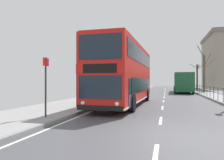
{
  "coord_description": "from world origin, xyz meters",
  "views": [
    {
      "loc": [
        0.25,
        -7.4,
        1.75
      ],
      "look_at": [
        -3.47,
        7.61,
        1.83
      ],
      "focal_mm": 35.27,
      "sensor_mm": 36.0,
      "label": 1
    }
  ],
  "objects_px": {
    "background_bus_far_lane": "(183,82)",
    "bare_tree_far_01": "(197,76)",
    "bus_stop_sign_near": "(46,80)",
    "bare_tree_far_00": "(204,72)",
    "double_decker_bus_main": "(125,74)"
  },
  "relations": [
    {
      "from": "background_bus_far_lane",
      "to": "bare_tree_far_01",
      "type": "bearing_deg",
      "value": 65.55
    },
    {
      "from": "bus_stop_sign_near",
      "to": "bare_tree_far_00",
      "type": "xyz_separation_m",
      "value": [
        10.6,
        25.34,
        1.28
      ]
    },
    {
      "from": "bus_stop_sign_near",
      "to": "bare_tree_far_00",
      "type": "height_order",
      "value": "bare_tree_far_00"
    },
    {
      "from": "bare_tree_far_01",
      "to": "double_decker_bus_main",
      "type": "bearing_deg",
      "value": -107.76
    },
    {
      "from": "bus_stop_sign_near",
      "to": "bare_tree_far_00",
      "type": "bearing_deg",
      "value": 67.29
    },
    {
      "from": "bare_tree_far_01",
      "to": "bus_stop_sign_near",
      "type": "bearing_deg",
      "value": -107.89
    },
    {
      "from": "bus_stop_sign_near",
      "to": "bare_tree_far_00",
      "type": "distance_m",
      "value": 27.5
    },
    {
      "from": "background_bus_far_lane",
      "to": "bare_tree_far_01",
      "type": "xyz_separation_m",
      "value": [
        2.9,
        6.37,
        1.04
      ]
    },
    {
      "from": "background_bus_far_lane",
      "to": "bare_tree_far_01",
      "type": "height_order",
      "value": "bare_tree_far_01"
    },
    {
      "from": "double_decker_bus_main",
      "to": "bus_stop_sign_near",
      "type": "distance_m",
      "value": 7.35
    },
    {
      "from": "double_decker_bus_main",
      "to": "bus_stop_sign_near",
      "type": "xyz_separation_m",
      "value": [
        -2.31,
        -6.96,
        -0.47
      ]
    },
    {
      "from": "double_decker_bus_main",
      "to": "background_bus_far_lane",
      "type": "height_order",
      "value": "double_decker_bus_main"
    },
    {
      "from": "background_bus_far_lane",
      "to": "bus_stop_sign_near",
      "type": "distance_m",
      "value": 27.61
    },
    {
      "from": "double_decker_bus_main",
      "to": "background_bus_far_lane",
      "type": "bearing_deg",
      "value": 74.54
    },
    {
      "from": "background_bus_far_lane",
      "to": "bus_stop_sign_near",
      "type": "relative_size",
      "value": 4.14
    }
  ]
}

